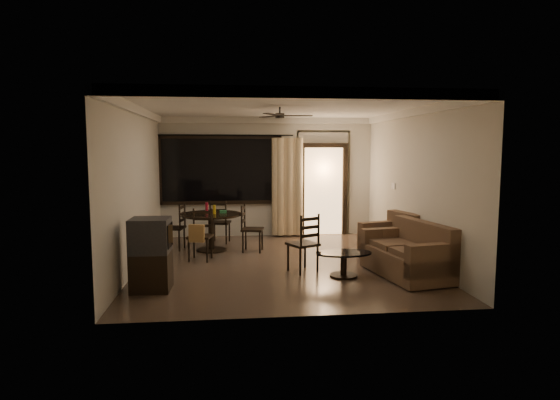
{
  "coord_description": "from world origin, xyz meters",
  "views": [
    {
      "loc": [
        -0.9,
        -8.29,
        2.07
      ],
      "look_at": [
        0.03,
        0.2,
        1.13
      ],
      "focal_mm": 30.0,
      "sensor_mm": 36.0,
      "label": 1
    }
  ],
  "objects": [
    {
      "name": "room_shell",
      "position": [
        0.59,
        1.77,
        1.83
      ],
      "size": [
        5.5,
        6.7,
        5.5
      ],
      "color": "beige",
      "rests_on": "ground"
    },
    {
      "name": "tv_cabinet",
      "position": [
        -2.05,
        -1.45,
        0.54
      ],
      "size": [
        0.59,
        0.52,
        1.07
      ],
      "rotation": [
        0.0,
        0.0,
        -0.04
      ],
      "color": "black",
      "rests_on": "ground"
    },
    {
      "name": "dining_chair_south",
      "position": [
        -1.45,
        0.35,
        0.31
      ],
      "size": [
        0.5,
        0.54,
        0.95
      ],
      "rotation": [
        0.0,
        0.0,
        -0.21
      ],
      "color": "black",
      "rests_on": "ground"
    },
    {
      "name": "side_chair",
      "position": [
        0.33,
        -0.66,
        0.3
      ],
      "size": [
        0.59,
        0.59,
        1.0
      ],
      "rotation": [
        0.0,
        0.0,
        3.61
      ],
      "color": "black",
      "rests_on": "ground"
    },
    {
      "name": "dining_chair_west",
      "position": [
        -2.04,
        1.36,
        0.28
      ],
      "size": [
        0.5,
        0.5,
        0.95
      ],
      "rotation": [
        0.0,
        0.0,
        -1.78
      ],
      "color": "black",
      "rests_on": "ground"
    },
    {
      "name": "sofa",
      "position": [
        2.01,
        -1.1,
        0.34
      ],
      "size": [
        1.13,
        1.74,
        0.86
      ],
      "rotation": [
        0.0,
        0.0,
        0.18
      ],
      "color": "#3F291D",
      "rests_on": "ground"
    },
    {
      "name": "ground",
      "position": [
        0.0,
        0.0,
        0.0
      ],
      "size": [
        5.5,
        5.5,
        0.0
      ],
      "primitive_type": "plane",
      "color": "#7F6651",
      "rests_on": "ground"
    },
    {
      "name": "armchair",
      "position": [
        2.1,
        0.02,
        0.36
      ],
      "size": [
        1.04,
        1.04,
        0.86
      ],
      "rotation": [
        0.0,
        0.0,
        0.26
      ],
      "color": "#3F291D",
      "rests_on": "ground"
    },
    {
      "name": "dining_table",
      "position": [
        -1.27,
        1.19,
        0.6
      ],
      "size": [
        1.22,
        1.22,
        0.98
      ],
      "rotation": [
        0.0,
        0.0,
        -0.21
      ],
      "color": "black",
      "rests_on": "ground"
    },
    {
      "name": "coffee_table",
      "position": [
        0.93,
        -1.02,
        0.27
      ],
      "size": [
        0.91,
        0.55,
        0.4
      ],
      "rotation": [
        0.0,
        0.0,
        0.07
      ],
      "color": "black",
      "rests_on": "ground"
    },
    {
      "name": "dining_chair_north",
      "position": [
        -1.11,
        1.96,
        0.28
      ],
      "size": [
        0.5,
        0.5,
        0.95
      ],
      "rotation": [
        0.0,
        0.0,
        2.94
      ],
      "color": "black",
      "rests_on": "ground"
    },
    {
      "name": "dining_chair_east",
      "position": [
        -0.46,
        1.02,
        0.28
      ],
      "size": [
        0.5,
        0.5,
        0.95
      ],
      "rotation": [
        0.0,
        0.0,
        1.36
      ],
      "color": "black",
      "rests_on": "ground"
    }
  ]
}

